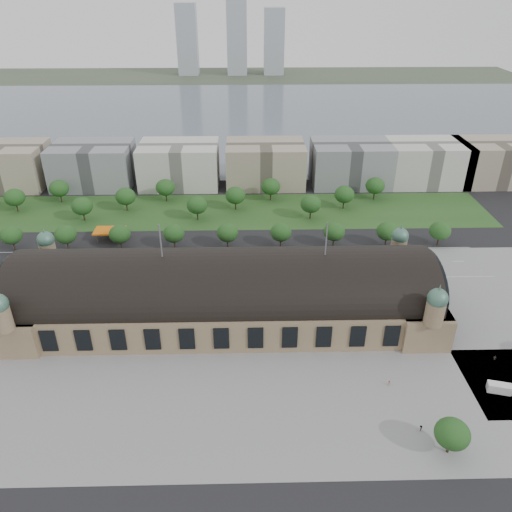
{
  "coord_description": "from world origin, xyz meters",
  "views": [
    {
      "loc": [
        8.28,
        -146.57,
        108.1
      ],
      "look_at": [
        12.05,
        20.04,
        14.0
      ],
      "focal_mm": 35.0,
      "sensor_mm": 36.0,
      "label": 1
    }
  ],
  "objects_px": {
    "petrol_station": "(114,231)",
    "pedestrian_4": "(421,428)",
    "pedestrian_0": "(389,383)",
    "traffic_car_5": "(304,255)",
    "parked_car_1": "(72,281)",
    "parked_car_0": "(88,286)",
    "pedestrian_2": "(495,358)",
    "parked_car_4": "(87,280)",
    "traffic_car_6": "(423,268)",
    "parked_car_5": "(104,286)",
    "pedestrian_1": "(492,385)",
    "traffic_car_2": "(79,278)",
    "bus_mid": "(208,274)",
    "traffic_car_3": "(191,256)",
    "parked_car_2": "(122,281)",
    "parked_car_3": "(89,285)",
    "van_east": "(498,388)",
    "bus_west": "(214,268)",
    "bus_east": "(273,273)",
    "parked_car_6": "(177,283)"
  },
  "relations": [
    {
      "from": "traffic_car_6",
      "to": "van_east",
      "type": "bearing_deg",
      "value": 5.91
    },
    {
      "from": "traffic_car_2",
      "to": "bus_mid",
      "type": "bearing_deg",
      "value": 96.71
    },
    {
      "from": "parked_car_5",
      "to": "pedestrian_0",
      "type": "height_order",
      "value": "pedestrian_0"
    },
    {
      "from": "parked_car_0",
      "to": "pedestrian_1",
      "type": "height_order",
      "value": "pedestrian_1"
    },
    {
      "from": "parked_car_4",
      "to": "pedestrian_1",
      "type": "height_order",
      "value": "pedestrian_1"
    },
    {
      "from": "parked_car_3",
      "to": "pedestrian_2",
      "type": "relative_size",
      "value": 2.45
    },
    {
      "from": "traffic_car_3",
      "to": "parked_car_2",
      "type": "distance_m",
      "value": 33.04
    },
    {
      "from": "parked_car_5",
      "to": "parked_car_3",
      "type": "bearing_deg",
      "value": -112.99
    },
    {
      "from": "pedestrian_0",
      "to": "pedestrian_4",
      "type": "distance_m",
      "value": 17.87
    },
    {
      "from": "parked_car_5",
      "to": "parked_car_6",
      "type": "bearing_deg",
      "value": 71.21
    },
    {
      "from": "traffic_car_3",
      "to": "parked_car_6",
      "type": "relative_size",
      "value": 1.0
    },
    {
      "from": "parked_car_2",
      "to": "parked_car_4",
      "type": "xyz_separation_m",
      "value": [
        -14.09,
        1.06,
        -0.04
      ]
    },
    {
      "from": "bus_east",
      "to": "van_east",
      "type": "bearing_deg",
      "value": -139.65
    },
    {
      "from": "parked_car_4",
      "to": "traffic_car_6",
      "type": "bearing_deg",
      "value": 62.29
    },
    {
      "from": "bus_west",
      "to": "bus_east",
      "type": "bearing_deg",
      "value": -98.19
    },
    {
      "from": "van_east",
      "to": "pedestrian_2",
      "type": "xyz_separation_m",
      "value": [
        5.26,
        13.79,
        -0.43
      ]
    },
    {
      "from": "parked_car_3",
      "to": "parked_car_1",
      "type": "bearing_deg",
      "value": -149.64
    },
    {
      "from": "petrol_station",
      "to": "pedestrian_4",
      "type": "height_order",
      "value": "petrol_station"
    },
    {
      "from": "traffic_car_2",
      "to": "bus_mid",
      "type": "relative_size",
      "value": 0.35
    },
    {
      "from": "petrol_station",
      "to": "parked_car_0",
      "type": "relative_size",
      "value": 2.81
    },
    {
      "from": "traffic_car_6",
      "to": "pedestrian_1",
      "type": "bearing_deg",
      "value": 4.99
    },
    {
      "from": "parked_car_3",
      "to": "pedestrian_2",
      "type": "xyz_separation_m",
      "value": [
        141.93,
        -46.32,
        0.16
      ]
    },
    {
      "from": "parked_car_4",
      "to": "pedestrian_1",
      "type": "xyz_separation_m",
      "value": [
        137.35,
        -62.35,
        0.24
      ]
    },
    {
      "from": "parked_car_0",
      "to": "pedestrian_2",
      "type": "height_order",
      "value": "pedestrian_2"
    },
    {
      "from": "petrol_station",
      "to": "bus_mid",
      "type": "height_order",
      "value": "petrol_station"
    },
    {
      "from": "traffic_car_2",
      "to": "van_east",
      "type": "relative_size",
      "value": 0.64
    },
    {
      "from": "parked_car_3",
      "to": "bus_east",
      "type": "relative_size",
      "value": 0.36
    },
    {
      "from": "traffic_car_3",
      "to": "parked_car_4",
      "type": "distance_m",
      "value": 44.52
    },
    {
      "from": "parked_car_3",
      "to": "pedestrian_4",
      "type": "height_order",
      "value": "pedestrian_4"
    },
    {
      "from": "parked_car_4",
      "to": "pedestrian_1",
      "type": "relative_size",
      "value": 2.3
    },
    {
      "from": "traffic_car_5",
      "to": "parked_car_5",
      "type": "distance_m",
      "value": 85.23
    },
    {
      "from": "parked_car_3",
      "to": "pedestrian_2",
      "type": "distance_m",
      "value": 149.29
    },
    {
      "from": "traffic_car_2",
      "to": "pedestrian_1",
      "type": "xyz_separation_m",
      "value": [
        141.13,
        -64.48,
        0.34
      ]
    },
    {
      "from": "pedestrian_2",
      "to": "traffic_car_3",
      "type": "bearing_deg",
      "value": 16.58
    },
    {
      "from": "pedestrian_0",
      "to": "traffic_car_2",
      "type": "bearing_deg",
      "value": 160.52
    },
    {
      "from": "traffic_car_2",
      "to": "pedestrian_0",
      "type": "bearing_deg",
      "value": 67.32
    },
    {
      "from": "parked_car_2",
      "to": "van_east",
      "type": "relative_size",
      "value": 0.74
    },
    {
      "from": "parked_car_5",
      "to": "van_east",
      "type": "xyz_separation_m",
      "value": [
        130.6,
        -59.89,
        0.75
      ]
    },
    {
      "from": "parked_car_0",
      "to": "bus_west",
      "type": "relative_size",
      "value": 0.38
    },
    {
      "from": "parked_car_5",
      "to": "bus_mid",
      "type": "height_order",
      "value": "bus_mid"
    },
    {
      "from": "pedestrian_1",
      "to": "traffic_car_6",
      "type": "bearing_deg",
      "value": 48.38
    },
    {
      "from": "traffic_car_5",
      "to": "parked_car_1",
      "type": "distance_m",
      "value": 97.77
    },
    {
      "from": "pedestrian_1",
      "to": "pedestrian_4",
      "type": "relative_size",
      "value": 1.01
    },
    {
      "from": "parked_car_4",
      "to": "bus_west",
      "type": "xyz_separation_m",
      "value": [
        50.61,
        7.0,
        1.1
      ]
    },
    {
      "from": "traffic_car_5",
      "to": "traffic_car_2",
      "type": "bearing_deg",
      "value": 98.1
    },
    {
      "from": "traffic_car_5",
      "to": "pedestrian_0",
      "type": "bearing_deg",
      "value": -170.2
    },
    {
      "from": "parked_car_5",
      "to": "traffic_car_6",
      "type": "bearing_deg",
      "value": 73.76
    },
    {
      "from": "traffic_car_3",
      "to": "pedestrian_0",
      "type": "relative_size",
      "value": 3.31
    },
    {
      "from": "parked_car_2",
      "to": "pedestrian_2",
      "type": "relative_size",
      "value": 2.77
    },
    {
      "from": "parked_car_3",
      "to": "pedestrian_2",
      "type": "height_order",
      "value": "pedestrian_2"
    }
  ]
}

